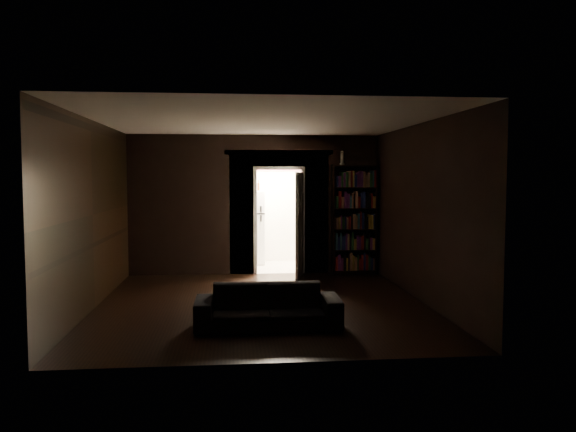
# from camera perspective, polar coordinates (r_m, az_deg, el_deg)

# --- Properties ---
(ground) EXTENTS (5.50, 5.50, 0.00)m
(ground) POSITION_cam_1_polar(r_m,az_deg,el_deg) (8.76, -2.69, -8.94)
(ground) COLOR black
(ground) RESTS_ON ground
(room_walls) EXTENTS (5.02, 5.61, 2.84)m
(room_walls) POSITION_cam_1_polar(r_m,az_deg,el_deg) (9.61, -3.11, 2.34)
(room_walls) COLOR black
(room_walls) RESTS_ON ground
(kitchen_alcove) EXTENTS (2.20, 1.80, 2.60)m
(kitchen_alcove) POSITION_cam_1_polar(r_m,az_deg,el_deg) (12.45, -1.33, 0.54)
(kitchen_alcove) COLOR beige
(kitchen_alcove) RESTS_ON ground
(sofa) EXTENTS (1.89, 0.84, 0.72)m
(sofa) POSITION_cam_1_polar(r_m,az_deg,el_deg) (7.39, -2.05, -8.50)
(sofa) COLOR black
(sofa) RESTS_ON ground
(bookshelf) EXTENTS (0.95, 0.52, 2.20)m
(bookshelf) POSITION_cam_1_polar(r_m,az_deg,el_deg) (11.41, 6.69, -0.35)
(bookshelf) COLOR black
(bookshelf) RESTS_ON ground
(refrigerator) EXTENTS (0.83, 0.78, 1.65)m
(refrigerator) POSITION_cam_1_polar(r_m,az_deg,el_deg) (12.69, -4.11, -1.14)
(refrigerator) COLOR white
(refrigerator) RESTS_ON ground
(door) EXTENTS (0.26, 0.83, 2.05)m
(door) POSITION_cam_1_polar(r_m,az_deg,el_deg) (10.96, 1.17, -0.90)
(door) COLOR silver
(door) RESTS_ON ground
(figurine) EXTENTS (0.10, 0.10, 0.28)m
(figurine) POSITION_cam_1_polar(r_m,az_deg,el_deg) (11.32, 5.52, 5.91)
(figurine) COLOR silver
(figurine) RESTS_ON bookshelf
(bottles) EXTENTS (0.60, 0.17, 0.24)m
(bottles) POSITION_cam_1_polar(r_m,az_deg,el_deg) (12.61, -4.16, 3.13)
(bottles) COLOR black
(bottles) RESTS_ON refrigerator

